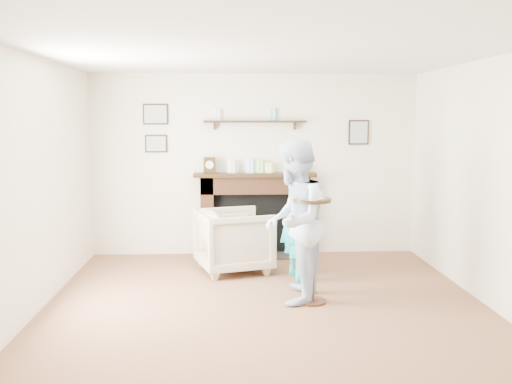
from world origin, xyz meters
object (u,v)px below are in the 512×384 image
pedestal_table (312,230)px  man (293,301)px  armchair (234,271)px  woman (298,278)px

pedestal_table → man: bearing=163.8°
man → pedestal_table: bearing=88.6°
armchair → man: man is taller
armchair → woman: 0.84m
man → pedestal_table: size_ratio=1.35×
armchair → pedestal_table: size_ratio=0.69×
armchair → pedestal_table: (0.78, -1.26, 0.77)m
armchair → man: (0.60, -1.21, 0.00)m
man → woman: size_ratio=1.03×
woman → armchair: bearing=51.9°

